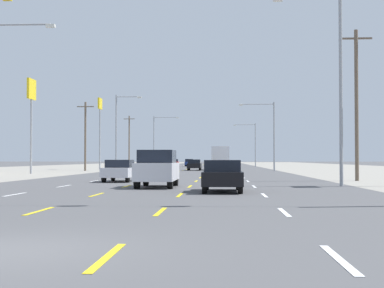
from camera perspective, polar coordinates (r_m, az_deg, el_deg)
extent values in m
plane|color=#4C4C4F|center=(75.24, 0.35, -2.67)|extent=(572.00, 572.00, 0.00)
cube|color=gray|center=(80.30, -17.60, -2.53)|extent=(28.00, 440.00, 0.01)
cube|color=white|center=(25.26, -17.33, -4.85)|extent=(0.14, 2.60, 0.01)
cube|color=white|center=(32.39, -12.70, -4.13)|extent=(0.14, 2.60, 0.01)
cube|color=white|center=(39.66, -9.76, -3.67)|extent=(0.14, 2.60, 0.01)
cube|color=white|center=(47.00, -7.73, -3.34)|extent=(0.14, 2.60, 0.01)
cube|color=white|center=(54.38, -6.26, -3.10)|extent=(0.14, 2.60, 0.01)
cube|color=white|center=(61.79, -5.14, -2.91)|extent=(0.14, 2.60, 0.01)
cube|color=white|center=(69.22, -4.25, -2.76)|extent=(0.14, 2.60, 0.01)
cube|color=white|center=(76.66, -3.54, -2.64)|extent=(0.14, 2.60, 0.01)
cube|color=white|center=(84.12, -2.96, -2.55)|extent=(0.14, 2.60, 0.01)
cube|color=white|center=(91.58, -2.47, -2.46)|extent=(0.14, 2.60, 0.01)
cube|color=white|center=(99.05, -2.06, -2.39)|extent=(0.14, 2.60, 0.01)
cube|color=white|center=(106.52, -1.70, -2.33)|extent=(0.14, 2.60, 0.01)
cube|color=white|center=(113.99, -1.39, -2.28)|extent=(0.14, 2.60, 0.01)
cube|color=white|center=(121.47, -1.12, -2.24)|extent=(0.14, 2.60, 0.01)
cube|color=white|center=(128.95, -0.88, -2.20)|extent=(0.14, 2.60, 0.01)
cube|color=white|center=(136.44, -0.66, -2.16)|extent=(0.14, 2.60, 0.01)
cube|color=white|center=(143.92, -0.47, -2.13)|extent=(0.14, 2.60, 0.01)
cube|color=white|center=(151.41, -0.30, -2.10)|extent=(0.14, 2.60, 0.01)
cube|color=white|center=(158.90, -0.14, -2.07)|extent=(0.14, 2.60, 0.01)
cube|color=white|center=(166.39, 0.00, -2.05)|extent=(0.14, 2.60, 0.01)
cube|color=white|center=(173.88, 0.13, -2.02)|extent=(0.14, 2.60, 0.01)
cube|color=white|center=(181.37, 0.25, -2.00)|extent=(0.14, 2.60, 0.01)
cube|color=white|center=(188.86, 0.36, -1.98)|extent=(0.14, 2.60, 0.01)
cube|color=white|center=(196.35, 0.46, -1.97)|extent=(0.14, 2.60, 0.01)
cube|color=white|center=(203.84, 0.56, -1.95)|extent=(0.14, 2.60, 0.01)
cube|color=white|center=(211.34, 0.64, -1.94)|extent=(0.14, 2.60, 0.01)
cube|color=white|center=(218.83, 0.73, -1.92)|extent=(0.14, 2.60, 0.01)
cube|color=white|center=(226.32, 0.80, -1.91)|extent=(0.14, 2.60, 0.01)
cube|color=yellow|center=(17.05, -15.05, -6.50)|extent=(0.14, 2.60, 0.01)
cube|color=yellow|center=(24.27, -9.53, -5.03)|extent=(0.14, 2.60, 0.01)
cube|color=yellow|center=(31.62, -6.57, -4.23)|extent=(0.14, 2.60, 0.01)
cube|color=yellow|center=(39.03, -4.73, -3.72)|extent=(0.14, 2.60, 0.01)
cube|color=yellow|center=(46.47, -3.48, -3.37)|extent=(0.14, 2.60, 0.01)
cube|color=yellow|center=(53.93, -2.58, -3.12)|extent=(0.14, 2.60, 0.01)
cube|color=yellow|center=(61.39, -1.90, -2.92)|extent=(0.14, 2.60, 0.01)
cube|color=yellow|center=(68.87, -1.36, -2.77)|extent=(0.14, 2.60, 0.01)
cube|color=yellow|center=(76.34, -0.93, -2.65)|extent=(0.14, 2.60, 0.01)
cube|color=yellow|center=(83.83, -0.58, -2.55)|extent=(0.14, 2.60, 0.01)
cube|color=yellow|center=(91.31, -0.28, -2.47)|extent=(0.14, 2.60, 0.01)
cube|color=yellow|center=(98.80, -0.03, -2.40)|extent=(0.14, 2.60, 0.01)
cube|color=yellow|center=(106.29, 0.18, -2.34)|extent=(0.14, 2.60, 0.01)
cube|color=yellow|center=(113.78, 0.37, -2.28)|extent=(0.14, 2.60, 0.01)
cube|color=yellow|center=(121.27, 0.53, -2.24)|extent=(0.14, 2.60, 0.01)
cube|color=yellow|center=(128.76, 0.68, -2.20)|extent=(0.14, 2.60, 0.01)
cube|color=yellow|center=(136.26, 0.81, -2.16)|extent=(0.14, 2.60, 0.01)
cube|color=yellow|center=(143.75, 0.92, -2.13)|extent=(0.14, 2.60, 0.01)
cube|color=yellow|center=(151.25, 1.03, -2.10)|extent=(0.14, 2.60, 0.01)
cube|color=yellow|center=(158.74, 1.12, -2.07)|extent=(0.14, 2.60, 0.01)
cube|color=yellow|center=(166.24, 1.21, -2.05)|extent=(0.14, 2.60, 0.01)
cube|color=yellow|center=(173.73, 1.29, -2.02)|extent=(0.14, 2.60, 0.01)
cube|color=yellow|center=(181.23, 1.36, -2.00)|extent=(0.14, 2.60, 0.01)
cube|color=yellow|center=(188.73, 1.42, -1.98)|extent=(0.14, 2.60, 0.01)
cube|color=yellow|center=(196.22, 1.48, -1.97)|extent=(0.14, 2.60, 0.01)
cube|color=yellow|center=(203.72, 1.54, -1.95)|extent=(0.14, 2.60, 0.01)
cube|color=yellow|center=(211.22, 1.59, -1.94)|extent=(0.14, 2.60, 0.01)
cube|color=yellow|center=(218.72, 1.64, -1.92)|extent=(0.14, 2.60, 0.01)
cube|color=yellow|center=(226.21, 1.69, -1.91)|extent=(0.14, 2.60, 0.01)
cube|color=yellow|center=(8.95, -8.50, -11.11)|extent=(0.14, 2.60, 0.01)
cube|color=yellow|center=(16.31, -3.20, -6.78)|extent=(0.14, 2.60, 0.01)
cube|color=yellow|center=(23.76, -1.23, -5.13)|extent=(0.14, 2.60, 0.01)
cube|color=yellow|center=(31.23, -0.21, -4.27)|extent=(0.14, 2.60, 0.01)
cube|color=yellow|center=(38.72, 0.42, -3.74)|extent=(0.14, 2.60, 0.01)
cube|color=yellow|center=(46.21, 0.84, -3.38)|extent=(0.14, 2.60, 0.01)
cube|color=yellow|center=(53.70, 1.15, -3.12)|extent=(0.14, 2.60, 0.01)
cube|color=yellow|center=(61.19, 1.37, -2.93)|extent=(0.14, 2.60, 0.01)
cube|color=yellow|center=(68.69, 1.55, -2.78)|extent=(0.14, 2.60, 0.01)
cube|color=yellow|center=(76.18, 1.70, -2.65)|extent=(0.14, 2.60, 0.01)
cube|color=yellow|center=(83.68, 1.82, -2.55)|extent=(0.14, 2.60, 0.01)
cube|color=yellow|center=(91.18, 1.92, -2.47)|extent=(0.14, 2.60, 0.01)
cube|color=yellow|center=(98.68, 2.00, -2.40)|extent=(0.14, 2.60, 0.01)
cube|color=yellow|center=(106.17, 2.07, -2.34)|extent=(0.14, 2.60, 0.01)
cube|color=yellow|center=(113.67, 2.13, -2.28)|extent=(0.14, 2.60, 0.01)
cube|color=yellow|center=(121.17, 2.19, -2.24)|extent=(0.14, 2.60, 0.01)
cube|color=yellow|center=(128.67, 2.24, -2.20)|extent=(0.14, 2.60, 0.01)
cube|color=yellow|center=(136.17, 2.28, -2.16)|extent=(0.14, 2.60, 0.01)
cube|color=yellow|center=(143.67, 2.32, -2.13)|extent=(0.14, 2.60, 0.01)
cube|color=yellow|center=(151.17, 2.35, -2.10)|extent=(0.14, 2.60, 0.01)
cube|color=yellow|center=(158.67, 2.39, -2.07)|extent=(0.14, 2.60, 0.01)
cube|color=yellow|center=(166.16, 2.41, -2.05)|extent=(0.14, 2.60, 0.01)
cube|color=yellow|center=(173.66, 2.44, -2.02)|extent=(0.14, 2.60, 0.01)
cube|color=yellow|center=(181.16, 2.46, -2.00)|extent=(0.14, 2.60, 0.01)
cube|color=yellow|center=(188.66, 2.49, -1.98)|extent=(0.14, 2.60, 0.01)
cube|color=yellow|center=(196.16, 2.51, -1.97)|extent=(0.14, 2.60, 0.01)
cube|color=yellow|center=(203.66, 2.53, -1.95)|extent=(0.14, 2.60, 0.01)
cube|color=yellow|center=(211.16, 2.54, -1.94)|extent=(0.14, 2.60, 0.01)
cube|color=yellow|center=(218.66, 2.56, -1.92)|extent=(0.14, 2.60, 0.01)
cube|color=yellow|center=(226.16, 2.57, -1.91)|extent=(0.14, 2.60, 0.01)
cube|color=white|center=(8.95, 14.49, -11.08)|extent=(0.14, 2.60, 0.01)
cube|color=white|center=(16.31, 9.21, -6.76)|extent=(0.14, 2.60, 0.01)
cube|color=white|center=(23.76, 7.25, -5.12)|extent=(0.14, 2.60, 0.01)
cube|color=white|center=(31.23, 6.23, -4.26)|extent=(0.14, 2.60, 0.01)
cube|color=white|center=(38.72, 5.61, -3.73)|extent=(0.14, 2.60, 0.01)
cube|color=white|center=(46.21, 5.19, -3.38)|extent=(0.14, 2.60, 0.01)
cube|color=white|center=(53.70, 4.89, -3.12)|extent=(0.14, 2.60, 0.01)
cube|color=white|center=(61.19, 4.66, -2.92)|extent=(0.14, 2.60, 0.01)
cube|color=white|center=(68.69, 4.48, -2.77)|extent=(0.14, 2.60, 0.01)
cube|color=white|center=(76.18, 4.33, -2.65)|extent=(0.14, 2.60, 0.01)
cube|color=white|center=(83.68, 4.22, -2.55)|extent=(0.14, 2.60, 0.01)
cube|color=white|center=(91.18, 4.12, -2.47)|extent=(0.14, 2.60, 0.01)
cube|color=white|center=(98.68, 4.03, -2.39)|extent=(0.14, 2.60, 0.01)
cube|color=white|center=(106.17, 3.96, -2.33)|extent=(0.14, 2.60, 0.01)
cube|color=white|center=(113.67, 3.90, -2.28)|extent=(0.14, 2.60, 0.01)
cube|color=white|center=(121.17, 3.85, -2.23)|extent=(0.14, 2.60, 0.01)
cube|color=white|center=(128.67, 3.80, -2.19)|extent=(0.14, 2.60, 0.01)
cube|color=white|center=(136.17, 3.75, -2.16)|extent=(0.14, 2.60, 0.01)
cube|color=white|center=(143.67, 3.72, -2.12)|extent=(0.14, 2.60, 0.01)
cube|color=white|center=(151.17, 3.68, -2.09)|extent=(0.14, 2.60, 0.01)
cube|color=white|center=(158.66, 3.65, -2.07)|extent=(0.14, 2.60, 0.01)
cube|color=white|center=(166.16, 3.62, -2.04)|extent=(0.14, 2.60, 0.01)
cube|color=white|center=(173.66, 3.60, -2.02)|extent=(0.14, 2.60, 0.01)
cube|color=white|center=(181.16, 3.57, -2.00)|extent=(0.14, 2.60, 0.01)
cube|color=white|center=(188.66, 3.55, -1.98)|extent=(0.14, 2.60, 0.01)
cube|color=white|center=(196.16, 3.53, -1.97)|extent=(0.14, 2.60, 0.01)
cube|color=white|center=(203.66, 3.51, -1.95)|extent=(0.14, 2.60, 0.01)
cube|color=white|center=(211.16, 3.49, -1.93)|extent=(0.14, 2.60, 0.01)
cube|color=white|center=(218.66, 3.48, -1.92)|extent=(0.14, 2.60, 0.01)
cube|color=white|center=(226.16, 3.46, -1.91)|extent=(0.14, 2.60, 0.01)
cube|color=black|center=(26.25, 3.06, -3.42)|extent=(1.80, 4.50, 0.62)
cube|color=black|center=(26.14, 3.06, -2.18)|extent=(1.62, 2.10, 0.52)
cylinder|color=black|center=(27.83, 1.47, -3.96)|extent=(0.22, 0.64, 0.64)
cylinder|color=black|center=(27.83, 4.65, -3.95)|extent=(0.22, 0.64, 0.64)
cylinder|color=black|center=(24.73, 1.28, -4.26)|extent=(0.22, 0.64, 0.64)
cylinder|color=black|center=(24.73, 4.85, -4.26)|extent=(0.22, 0.64, 0.64)
cube|color=silver|center=(30.45, -3.49, -2.77)|extent=(1.98, 4.90, 0.92)
cube|color=black|center=(30.39, -3.50, -1.26)|extent=(1.82, 2.70, 0.68)
cylinder|color=black|center=(32.25, -4.63, -3.51)|extent=(0.26, 0.76, 0.76)
cylinder|color=black|center=(32.07, -1.65, -3.53)|extent=(0.26, 0.76, 0.76)
cylinder|color=black|center=(28.89, -5.53, -3.74)|extent=(0.26, 0.76, 0.76)
cylinder|color=black|center=(28.69, -2.21, -3.76)|extent=(0.26, 0.76, 0.76)
cube|color=silver|center=(38.39, -7.22, -2.82)|extent=(1.80, 4.50, 0.62)
cube|color=black|center=(38.28, -7.24, -1.97)|extent=(1.62, 2.10, 0.52)
cylinder|color=black|center=(40.06, -7.91, -3.20)|extent=(0.22, 0.64, 0.64)
cylinder|color=black|center=(39.80, -5.73, -3.22)|extent=(0.22, 0.64, 0.64)
cylinder|color=black|center=(37.02, -8.82, -3.34)|extent=(0.22, 0.64, 0.64)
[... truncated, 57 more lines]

